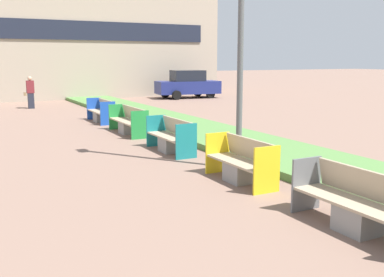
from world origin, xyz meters
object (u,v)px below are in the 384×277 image
Objects in this scene: bench_yellow_frame at (241,165)px; bench_teal_frame at (171,139)px; pedestrian_walking at (30,92)px; bench_blue_frame at (102,113)px; bench_grey_frame at (360,208)px; parked_car_distant at (188,84)px; bench_green_frame at (129,123)px.

bench_yellow_frame is 3.55m from bench_teal_frame.
bench_teal_frame is 13.88m from pedestrian_walking.
bench_grey_frame is at bearing -89.99° from bench_blue_frame.
bench_green_frame is at bearing -117.16° from parked_car_distant.
bench_teal_frame is (0.00, 3.55, 0.00)m from bench_yellow_frame.
bench_grey_frame is 1.13× the size of bench_blue_frame.
bench_teal_frame is at bearing 89.97° from bench_yellow_frame.
bench_blue_frame is 7.10m from pedestrian_walking.
pedestrian_walking is at bearing 100.29° from bench_green_frame.
bench_green_frame is at bearing 89.95° from bench_yellow_frame.
pedestrian_walking is at bearing 105.10° from bench_blue_frame.
bench_grey_frame is 6.78m from bench_teal_frame.
bench_blue_frame is at bearing 90.00° from bench_teal_frame.
bench_grey_frame is at bearing -102.83° from parked_car_distant.
bench_yellow_frame is 0.93× the size of bench_teal_frame.
pedestrian_walking is (-1.84, 6.84, 0.50)m from bench_blue_frame.
pedestrian_walking reaches higher than bench_grey_frame.
pedestrian_walking is at bearing 96.08° from bench_yellow_frame.
parked_car_distant is (10.37, 1.93, 0.05)m from pedestrian_walking.
parked_car_distant is at bearing 45.81° from bench_blue_frame.
bench_green_frame is at bearing -79.71° from pedestrian_walking.
bench_yellow_frame is at bearing -90.03° from bench_teal_frame.
bench_teal_frame is at bearing 90.03° from bench_grey_frame.
bench_grey_frame is at bearing -90.01° from bench_green_frame.
bench_blue_frame is (-0.00, 3.35, -0.01)m from bench_green_frame.
bench_teal_frame is 0.47× the size of parked_car_distant.
bench_green_frame is (0.01, 7.11, 0.02)m from bench_yellow_frame.
bench_yellow_frame is 0.79× the size of bench_green_frame.
bench_blue_frame is at bearing -126.24° from parked_car_distant.
pedestrian_walking is (-1.84, 17.30, 0.51)m from bench_yellow_frame.
bench_teal_frame is 3.56m from bench_green_frame.
bench_green_frame is at bearing 89.99° from bench_grey_frame.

